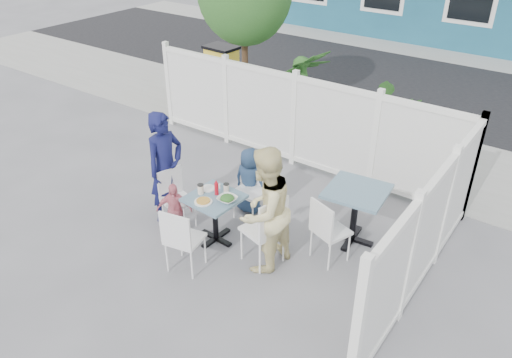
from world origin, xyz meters
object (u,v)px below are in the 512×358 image
Objects in this scene: main_table at (215,207)px; chair_left at (175,194)px; chair_near at (181,237)px; utility_cabinet at (222,75)px; spare_table at (356,201)px; man at (166,168)px; chair_back at (254,184)px; chair_right at (267,226)px; toddler at (174,210)px; boy at (250,181)px; woman at (265,211)px.

chair_left reaches higher than main_table.
main_table is 0.76× the size of chair_near.
main_table is (3.19, -4.08, -0.06)m from utility_cabinet.
chair_left reaches higher than spare_table.
chair_left is at bearing -104.61° from man.
man is (-0.96, -0.76, 0.30)m from chair_back.
main_table is at bearing 84.67° from chair_near.
chair_near is (-0.77, -0.73, -0.05)m from chair_right.
man is (-1.75, 0.04, 0.24)m from chair_right.
man is (-0.98, 0.77, 0.29)m from chair_near.
man is at bearing 107.56° from toddler.
man is 1.62× the size of boy.
chair_right is 1.39m from toddler.
chair_near is at bearing -83.52° from main_table.
main_table is at bearing 90.00° from boy.
woman reaches higher than utility_cabinet.
chair_near reaches higher than spare_table.
woman reaches higher than chair_near.
utility_cabinet reaches higher than toddler.
spare_table is at bearing -16.21° from chair_right.
spare_table is 2.32m from chair_near.
spare_table is at bearing -62.90° from man.
chair_near reaches higher than main_table.
main_table is 0.79m from chair_back.
utility_cabinet reaches higher than main_table.
chair_right is at bearing 132.67° from boy.
boy reaches higher than chair_right.
utility_cabinet is 0.72× the size of woman.
main_table is 0.74m from chair_near.
main_table is at bearing 104.49° from chair_right.
chair_left is 1.57m from woman.
woman is 1.42m from toddler.
chair_near is at bearing 62.05° from chair_left.
man is at bearing 178.06° from main_table.
man is 0.63m from toddler.
boy is at bearing 158.34° from chair_left.
main_table is 0.83× the size of toddler.
chair_right is 1.76m from man.
chair_left is (-0.70, -0.03, -0.04)m from main_table.
man is at bearing -57.04° from utility_cabinet.
chair_near is (0.08, -0.74, -0.00)m from main_table.
woman reaches higher than chair_left.
toddler is (-1.36, -0.24, -0.17)m from chair_right.
boy is (3.13, -3.22, -0.08)m from utility_cabinet.
chair_near is at bearing -128.25° from spare_table.
chair_left is at bearing 106.05° from chair_right.
utility_cabinet is 4.63m from chair_back.
utility_cabinet reaches higher than spare_table.
chair_near is 1.07m from woman.
boy is at bearing 83.16° from chair_near.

